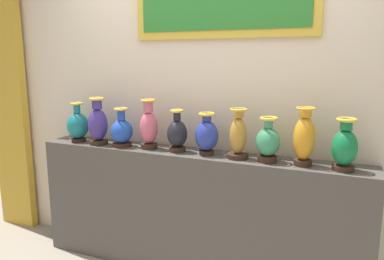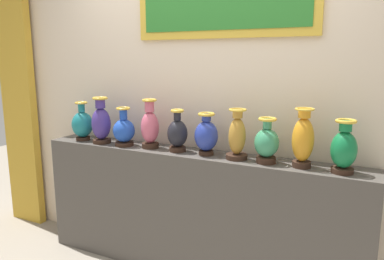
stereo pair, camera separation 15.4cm
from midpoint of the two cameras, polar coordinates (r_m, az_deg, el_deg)
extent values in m
cube|color=#4C4742|center=(3.03, -1.49, -12.78)|extent=(2.68, 0.32, 1.01)
cube|color=beige|center=(2.99, 0.17, 5.28)|extent=(4.76, 0.10, 2.86)
cube|color=gold|center=(4.15, -27.52, 4.06)|extent=(0.42, 0.08, 2.63)
cylinder|color=#382319|center=(3.42, -18.44, -1.45)|extent=(0.12, 0.12, 0.03)
ellipsoid|color=#19727A|center=(3.40, -18.57, 0.65)|extent=(0.19, 0.19, 0.23)
cylinder|color=#19727A|center=(3.38, -18.73, 3.23)|extent=(0.06, 0.06, 0.08)
torus|color=gold|center=(3.37, -18.77, 3.92)|extent=(0.11, 0.11, 0.02)
cylinder|color=#382319|center=(3.26, -15.61, -1.84)|extent=(0.16, 0.16, 0.03)
ellipsoid|color=#3F2D7F|center=(3.23, -15.75, 0.80)|extent=(0.16, 0.16, 0.27)
cylinder|color=#3F2D7F|center=(3.21, -15.92, 3.93)|extent=(0.08, 0.08, 0.08)
torus|color=gold|center=(3.20, -15.96, 4.68)|extent=(0.13, 0.13, 0.02)
cylinder|color=#382319|center=(3.13, -12.18, -2.24)|extent=(0.16, 0.16, 0.03)
ellipsoid|color=#1E47B2|center=(3.11, -12.27, -0.22)|extent=(0.18, 0.18, 0.19)
cylinder|color=#1E47B2|center=(3.08, -12.37, 2.37)|extent=(0.06, 0.06, 0.09)
torus|color=gold|center=(3.08, -12.41, 3.22)|extent=(0.12, 0.12, 0.02)
cylinder|color=#382319|center=(3.02, -8.15, -2.47)|extent=(0.14, 0.14, 0.04)
ellipsoid|color=#CC5972|center=(2.99, -8.22, 0.32)|extent=(0.15, 0.15, 0.26)
cylinder|color=#CC5972|center=(2.96, -8.32, 3.66)|extent=(0.08, 0.08, 0.09)
torus|color=gold|center=(2.96, -8.34, 4.57)|extent=(0.12, 0.12, 0.02)
cylinder|color=#382319|center=(2.90, -3.83, -3.00)|extent=(0.13, 0.13, 0.04)
ellipsoid|color=black|center=(2.87, -3.86, -0.58)|extent=(0.16, 0.16, 0.21)
cylinder|color=black|center=(2.84, -3.90, 2.24)|extent=(0.06, 0.06, 0.07)
torus|color=gold|center=(2.84, -3.90, 2.98)|extent=(0.10, 0.10, 0.02)
cylinder|color=#382319|center=(2.80, 0.70, -3.52)|extent=(0.11, 0.11, 0.03)
ellipsoid|color=#263899|center=(2.77, 0.71, -0.90)|extent=(0.18, 0.18, 0.23)
cylinder|color=#263899|center=(2.75, 0.71, 1.96)|extent=(0.07, 0.07, 0.05)
torus|color=gold|center=(2.74, 0.72, 2.49)|extent=(0.13, 0.13, 0.02)
cylinder|color=#382319|center=(2.71, 5.50, -4.03)|extent=(0.16, 0.16, 0.04)
ellipsoid|color=#B27F2D|center=(2.68, 5.55, -0.89)|extent=(0.12, 0.12, 0.27)
cylinder|color=#B27F2D|center=(2.65, 5.62, 2.57)|extent=(0.07, 0.07, 0.06)
torus|color=gold|center=(2.64, 5.63, 3.20)|extent=(0.13, 0.13, 0.02)
cylinder|color=#382319|center=(2.65, 9.99, -4.42)|extent=(0.14, 0.14, 0.04)
ellipsoid|color=#388C60|center=(2.62, 10.08, -1.84)|extent=(0.17, 0.17, 0.20)
cylinder|color=#388C60|center=(2.59, 10.18, 1.05)|extent=(0.06, 0.06, 0.07)
torus|color=gold|center=(2.59, 10.20, 1.77)|extent=(0.13, 0.13, 0.02)
cylinder|color=#382319|center=(2.61, 15.22, -4.91)|extent=(0.12, 0.12, 0.04)
ellipsoid|color=orange|center=(2.57, 15.41, -1.28)|extent=(0.15, 0.15, 0.30)
cylinder|color=orange|center=(2.54, 15.62, 2.63)|extent=(0.08, 0.08, 0.06)
torus|color=gold|center=(2.54, 15.65, 3.27)|extent=(0.13, 0.13, 0.01)
cylinder|color=#382319|center=(2.58, 20.84, -5.53)|extent=(0.14, 0.14, 0.03)
ellipsoid|color=#14723D|center=(2.55, 21.05, -2.59)|extent=(0.16, 0.16, 0.24)
cylinder|color=#14723D|center=(2.52, 21.29, 0.77)|extent=(0.08, 0.08, 0.06)
torus|color=gold|center=(2.51, 21.34, 1.50)|extent=(0.13, 0.13, 0.02)
camera|label=1|loc=(0.08, -91.56, -0.30)|focal=34.31mm
camera|label=2|loc=(0.08, 88.44, 0.30)|focal=34.31mm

